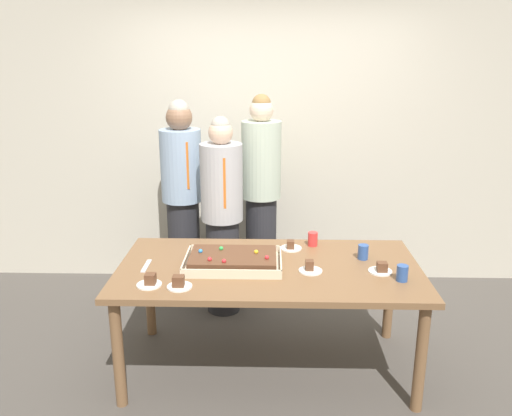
{
  "coord_description": "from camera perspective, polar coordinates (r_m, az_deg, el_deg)",
  "views": [
    {
      "loc": [
        -0.0,
        -3.18,
        2.1
      ],
      "look_at": [
        -0.09,
        0.15,
        1.11
      ],
      "focal_mm": 36.88,
      "sensor_mm": 36.0,
      "label": 1
    }
  ],
  "objects": [
    {
      "name": "plated_slice_far_left",
      "position": [
        3.18,
        -8.27,
        -8.13
      ],
      "size": [
        0.15,
        0.15,
        0.08
      ],
      "color": "white",
      "rests_on": "party_table"
    },
    {
      "name": "ground_plane",
      "position": [
        3.81,
        1.41,
        -16.81
      ],
      "size": [
        12.0,
        12.0,
        0.0
      ],
      "primitive_type": "plane",
      "color": "#4C4742"
    },
    {
      "name": "plated_slice_center_front",
      "position": [
        3.23,
        -11.37,
        -7.84
      ],
      "size": [
        0.15,
        0.15,
        0.07
      ],
      "color": "white",
      "rests_on": "party_table"
    },
    {
      "name": "sheet_cake",
      "position": [
        3.45,
        -2.41,
        -5.68
      ],
      "size": [
        0.63,
        0.43,
        0.1
      ],
      "color": "beige",
      "rests_on": "party_table"
    },
    {
      "name": "plated_slice_near_right",
      "position": [
        3.44,
        13.49,
        -6.47
      ],
      "size": [
        0.15,
        0.15,
        0.07
      ],
      "color": "white",
      "rests_on": "party_table"
    },
    {
      "name": "cake_server_utensil",
      "position": [
        3.51,
        -11.73,
        -6.17
      ],
      "size": [
        0.03,
        0.2,
        0.01
      ],
      "primitive_type": "cube",
      "color": "silver",
      "rests_on": "party_table"
    },
    {
      "name": "drink_cup_middle",
      "position": [
        3.8,
        6.24,
        -3.36
      ],
      "size": [
        0.07,
        0.07,
        0.1
      ],
      "primitive_type": "cylinder",
      "color": "red",
      "rests_on": "party_table"
    },
    {
      "name": "plated_slice_near_left",
      "position": [
        3.38,
        5.96,
        -6.52
      ],
      "size": [
        0.15,
        0.15,
        0.07
      ],
      "color": "white",
      "rests_on": "party_table"
    },
    {
      "name": "party_table",
      "position": [
        3.48,
        1.49,
        -7.46
      ],
      "size": [
        1.97,
        1.02,
        0.76
      ],
      "color": "brown",
      "rests_on": "ground_plane"
    },
    {
      "name": "person_green_shirt_behind",
      "position": [
        4.49,
        0.62,
        1.45
      ],
      "size": [
        0.33,
        0.33,
        1.77
      ],
      "rotation": [
        0.0,
        0.0,
        -1.71
      ],
      "color": "#28282D",
      "rests_on": "ground_plane"
    },
    {
      "name": "drink_cup_far_end",
      "position": [
        3.34,
        15.65,
        -6.82
      ],
      "size": [
        0.07,
        0.07,
        0.1
      ],
      "primitive_type": "cylinder",
      "color": "#2D5199",
      "rests_on": "party_table"
    },
    {
      "name": "drink_cup_nearest",
      "position": [
        3.62,
        11.61,
        -4.7
      ],
      "size": [
        0.07,
        0.07,
        0.1
      ],
      "primitive_type": "cylinder",
      "color": "#2D5199",
      "rests_on": "party_table"
    },
    {
      "name": "person_serving_front",
      "position": [
        4.51,
        -7.92,
        1.08
      ],
      "size": [
        0.34,
        0.34,
        1.73
      ],
      "rotation": [
        0.0,
        0.0,
        -1.14
      ],
      "color": "#28282D",
      "rests_on": "ground_plane"
    },
    {
      "name": "plated_slice_far_right",
      "position": [
        3.73,
        3.87,
        -4.19
      ],
      "size": [
        0.15,
        0.15,
        0.07
      ],
      "color": "white",
      "rests_on": "party_table"
    },
    {
      "name": "interior_back_panel",
      "position": [
        4.82,
        1.6,
        9.5
      ],
      "size": [
        8.0,
        0.12,
        3.0
      ],
      "primitive_type": "cube",
      "color": "beige",
      "rests_on": "ground_plane"
    },
    {
      "name": "person_striped_tie_right",
      "position": [
        4.22,
        -3.63,
        -0.73
      ],
      "size": [
        0.33,
        0.33,
        1.63
      ],
      "rotation": [
        0.0,
        0.0,
        -1.4
      ],
      "color": "#28282D",
      "rests_on": "ground_plane"
    }
  ]
}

